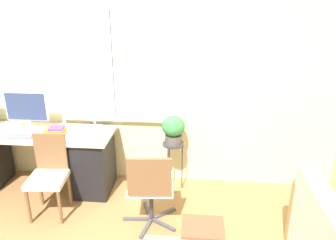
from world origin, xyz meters
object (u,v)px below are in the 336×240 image
desk_chair_wooden (49,173)px  folding_stool (203,230)px  monitor (27,109)px  office_chair_swivel (151,186)px  book_stack (56,131)px  desk_lamp (94,111)px  potted_plant (173,128)px  keyboard (17,136)px  mouse (38,137)px  plant_stand (173,148)px

desk_chair_wooden → folding_stool: desk_chair_wooden is taller
monitor → office_chair_swivel: size_ratio=0.58×
book_stack → office_chair_swivel: office_chair_swivel is taller
desk_lamp → folding_stool: size_ratio=1.05×
potted_plant → folding_stool: potted_plant is taller
keyboard → mouse: size_ratio=5.10×
book_stack → desk_chair_wooden: desk_chair_wooden is taller
monitor → office_chair_swivel: monitor is taller
keyboard → potted_plant: 1.81m
office_chair_swivel → folding_stool: (0.53, -0.46, -0.13)m
keyboard → desk_lamp: bearing=13.4°
mouse → office_chair_swivel: office_chair_swivel is taller
monitor → desk_chair_wooden: (0.44, -0.54, -0.53)m
book_stack → keyboard: bearing=-168.4°
mouse → folding_stool: mouse is taller
plant_stand → potted_plant: (0.00, 0.00, 0.26)m
potted_plant → desk_chair_wooden: bearing=-155.8°
mouse → desk_lamp: bearing=20.3°
mouse → folding_stool: size_ratio=0.19×
monitor → potted_plant: bearing=1.6°
mouse → desk_lamp: desk_lamp is taller
desk_chair_wooden → office_chair_swivel: (1.14, -0.15, -0.00)m
monitor → desk_chair_wooden: bearing=-50.6°
keyboard → office_chair_swivel: size_ratio=0.43×
desk_lamp → plant_stand: bearing=6.2°
mouse → potted_plant: (1.52, 0.32, 0.03)m
mouse → folding_stool: 2.11m
book_stack → folding_stool: bearing=-29.8°
mouse → desk_chair_wooden: bearing=-52.1°
desk_lamp → book_stack: 0.50m
keyboard → office_chair_swivel: 1.69m
monitor → folding_stool: size_ratio=1.30×
keyboard → office_chair_swivel: office_chair_swivel is taller
plant_stand → potted_plant: size_ratio=1.79×
desk_chair_wooden → potted_plant: size_ratio=2.56×
monitor → keyboard: (-0.03, -0.26, -0.24)m
desk_chair_wooden → potted_plant: 1.47m
desk_chair_wooden → folding_stool: (1.67, -0.61, -0.13)m
book_stack → plant_stand: book_stack is taller
desk_lamp → potted_plant: (0.91, 0.10, -0.23)m
desk_chair_wooden → potted_plant: bearing=20.0°
keyboard → book_stack: book_stack is taller
keyboard → mouse: 0.26m
desk_chair_wooden → keyboard: bearing=144.7°
office_chair_swivel → potted_plant: 0.83m
mouse → desk_lamp: size_ratio=0.18×
mouse → potted_plant: 1.55m
desk_chair_wooden → office_chair_swivel: bearing=-11.6°
monitor → folding_stool: (2.11, -1.14, -0.66)m
mouse → desk_lamp: (0.60, 0.22, 0.26)m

